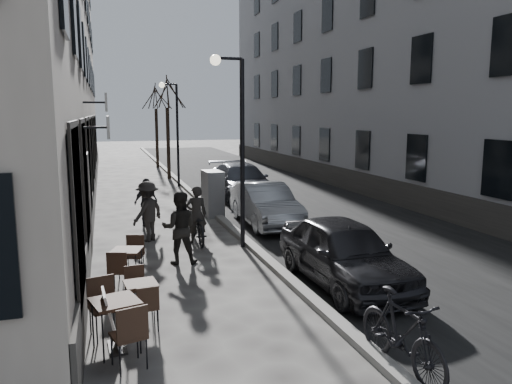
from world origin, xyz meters
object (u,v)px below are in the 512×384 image
pedestrian_far (146,202)px  tree_near (167,94)px  bistro_set_c (127,263)px  utility_cabinet (213,193)px  pedestrian_mid (148,211)px  car_mid (266,205)px  streetlamp_near (236,131)px  streetlamp_far (174,122)px  car_far (241,182)px  sign_board (113,326)px  bistro_set_b (141,297)px  pedestrian_near (179,228)px  car_near (344,252)px  bistro_set_a (116,320)px  moped (402,334)px  bicycle (197,225)px  tree_far (156,97)px

pedestrian_far → tree_near: bearing=45.1°
bistro_set_c → utility_cabinet: (3.25, 6.43, 0.35)m
tree_near → pedestrian_mid: tree_near is taller
car_mid → pedestrian_far: bearing=165.0°
streetlamp_near → tree_near: 15.08m
streetlamp_far → tree_near: tree_near is taller
bistro_set_c → car_far: size_ratio=0.30×
pedestrian_far → sign_board: bearing=-132.3°
streetlamp_near → pedestrian_far: bearing=121.7°
bistro_set_b → pedestrian_near: pedestrian_near is taller
utility_cabinet → streetlamp_far: bearing=89.5°
car_near → bistro_set_a: bearing=-160.9°
car_mid → moped: car_mid is taller
streetlamp_far → bistro_set_b: streetlamp_far is taller
sign_board → car_near: size_ratio=0.23×
pedestrian_far → bistro_set_c: bearing=-133.1°
utility_cabinet → car_far: utility_cabinet is taller
bicycle → bistro_set_a: bearing=68.7°
pedestrian_near → car_near: size_ratio=0.43×
car_near → tree_near: bearing=93.3°
tree_near → sign_board: tree_near is taller
streetlamp_far → bistro_set_b: bearing=-100.0°
pedestrian_near → car_far: 9.32m
tree_far → pedestrian_far: (-2.19, -17.57, -3.89)m
tree_far → bistro_set_a: 26.79m
car_near → car_mid: (0.19, 5.94, -0.03)m
pedestrian_near → car_mid: (3.29, 3.39, -0.21)m
streetlamp_far → tree_far: size_ratio=0.89×
tree_far → bistro_set_b: tree_far is taller
sign_board → moped: bearing=-29.7°
bicycle → car_far: bearing=-115.4°
tree_near → bistro_set_a: (-3.36, -20.25, -4.17)m
pedestrian_far → car_far: pedestrian_far is taller
moped → bicycle: bearing=96.3°
bistro_set_c → car_far: (5.17, 9.57, 0.28)m
car_mid → car_near: bearing=-91.3°
tree_near → car_mid: tree_near is taller
streetlamp_near → bistro_set_a: bearing=-122.1°
bicycle → car_near: size_ratio=0.45×
pedestrian_mid → streetlamp_near: bearing=102.9°
bistro_set_b → pedestrian_far: bearing=78.4°
tree_far → pedestrian_far: 18.13m
pedestrian_far → tree_far: bearing=48.7°
tree_far → pedestrian_mid: (-2.30, -19.59, -3.80)m
bicycle → car_near: bearing=118.3°
tree_near → bistro_set_c: 17.87m
bistro_set_b → pedestrian_mid: bearing=77.6°
car_near → bistro_set_b: bearing=-173.2°
tree_far → sign_board: 26.74m
car_far → moped: car_far is taller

